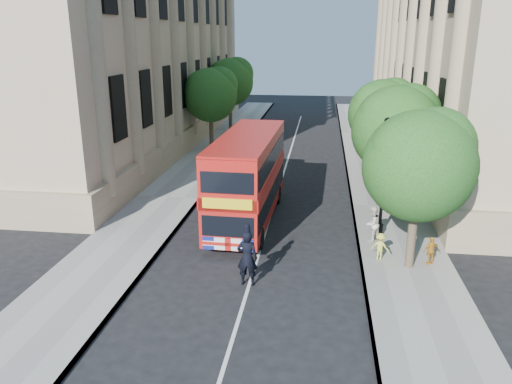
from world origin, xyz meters
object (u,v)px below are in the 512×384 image
at_px(police_constable, 247,258).
at_px(woman_pedestrian, 372,224).
at_px(lamp_post, 383,183).
at_px(double_decker_bus, 248,176).
at_px(box_van, 246,165).

distance_m(police_constable, woman_pedestrian, 6.37).
xyz_separation_m(lamp_post, double_decker_bus, (-5.97, 1.22, -0.26)).
height_order(box_van, woman_pedestrian, box_van).
relative_size(box_van, woman_pedestrian, 3.58).
xyz_separation_m(double_decker_bus, box_van, (-0.83, 4.82, -0.75)).
relative_size(lamp_post, double_decker_bus, 0.58).
bearing_deg(woman_pedestrian, lamp_post, -165.30).
height_order(double_decker_bus, woman_pedestrian, double_decker_bus).
distance_m(double_decker_bus, police_constable, 6.41).
xyz_separation_m(lamp_post, police_constable, (-5.07, -5.00, -1.49)).
bearing_deg(police_constable, lamp_post, -132.30).
height_order(lamp_post, woman_pedestrian, lamp_post).
bearing_deg(woman_pedestrian, box_van, -91.01).
bearing_deg(police_constable, woman_pedestrian, -134.10).
height_order(police_constable, woman_pedestrian, police_constable).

